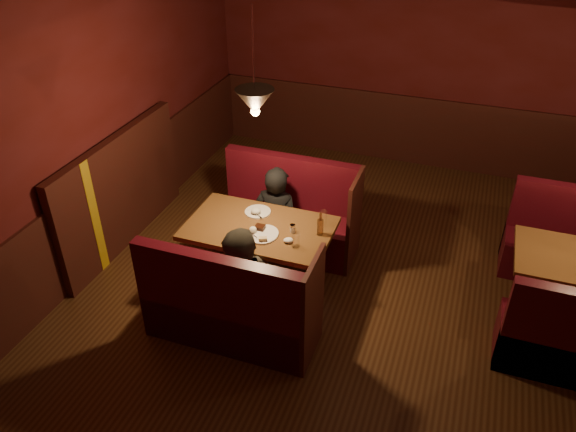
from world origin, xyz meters
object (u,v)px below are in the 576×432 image
(main_table, at_px, (261,241))
(main_bench_far, at_px, (290,220))
(diner_b, at_px, (244,271))
(second_bench_far, at_px, (574,250))
(main_bench_near, at_px, (230,313))
(diner_a, at_px, (277,199))

(main_table, height_order, main_bench_far, main_bench_far)
(main_table, relative_size, diner_b, 0.96)
(main_bench_far, bearing_deg, diner_b, -86.11)
(second_bench_far, bearing_deg, main_table, -156.46)
(main_bench_near, xyz_separation_m, diner_a, (-0.07, 1.41, 0.39))
(main_bench_far, bearing_deg, main_bench_near, -90.00)
(main_bench_far, height_order, main_bench_near, same)
(main_table, height_order, diner_b, diner_b)
(second_bench_far, xyz_separation_m, diner_a, (-3.08, -0.72, 0.41))
(diner_a, bearing_deg, diner_b, 98.03)
(main_bench_near, xyz_separation_m, second_bench_far, (3.00, 2.13, -0.03))
(main_table, bearing_deg, main_bench_far, 88.90)
(main_bench_far, distance_m, second_bench_far, 3.04)
(second_bench_far, distance_m, diner_a, 3.19)
(second_bench_far, bearing_deg, diner_a, -166.90)
(main_bench_near, bearing_deg, diner_b, 54.32)
(second_bench_far, relative_size, diner_a, 0.95)
(diner_b, bearing_deg, diner_a, 80.35)
(main_bench_near, bearing_deg, second_bench_far, 35.30)
(main_table, relative_size, main_bench_far, 0.91)
(main_bench_far, height_order, second_bench_far, main_bench_far)
(main_table, xyz_separation_m, diner_b, (0.12, -0.67, 0.15))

